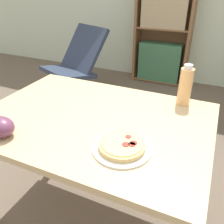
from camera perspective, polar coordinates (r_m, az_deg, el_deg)
ground_plane at (r=1.87m, az=-2.98°, el=-20.03°), size 14.00×14.00×0.00m
dining_table at (r=1.34m, az=-4.35°, el=-4.84°), size 1.24×0.88×0.77m
pizza_on_plate at (r=1.04m, az=2.42°, el=-8.31°), size 0.26×0.26×0.04m
grape_bunch at (r=1.23m, az=-25.43°, el=-3.22°), size 0.16×0.12×0.10m
drink_bottle at (r=1.43m, az=17.23°, el=5.99°), size 0.08×0.08×0.24m
lounge_chair_near at (r=3.26m, az=-8.87°, el=8.83°), size 0.81×0.93×0.88m
bookshelf at (r=3.67m, az=12.14°, el=18.03°), size 0.80×0.29×1.59m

